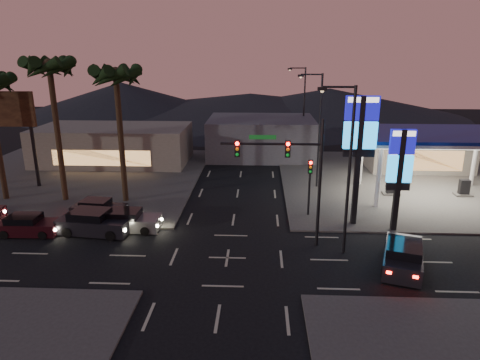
{
  "coord_description": "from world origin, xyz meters",
  "views": [
    {
      "loc": [
        1.82,
        -22.88,
        11.77
      ],
      "look_at": [
        0.47,
        6.1,
        3.0
      ],
      "focal_mm": 32.0,
      "sensor_mm": 36.0,
      "label": 1
    }
  ],
  "objects_px": {
    "gas_station": "(434,137)",
    "traffic_signal_mast": "(292,165)",
    "pylon_sign_tall": "(360,135)",
    "car_lane_b_front": "(128,221)",
    "suv_station": "(403,256)",
    "pylon_sign_short": "(400,165)",
    "car_lane_b_mid": "(99,209)",
    "car_lane_a_mid": "(28,226)",
    "car_lane_a_front": "(94,223)"
  },
  "relations": [
    {
      "from": "car_lane_a_mid",
      "to": "car_lane_b_front",
      "type": "height_order",
      "value": "car_lane_b_front"
    },
    {
      "from": "pylon_sign_short",
      "to": "traffic_signal_mast",
      "type": "relative_size",
      "value": 0.88
    },
    {
      "from": "car_lane_a_mid",
      "to": "suv_station",
      "type": "bearing_deg",
      "value": -8.56
    },
    {
      "from": "pylon_sign_tall",
      "to": "pylon_sign_short",
      "type": "bearing_deg",
      "value": -21.8
    },
    {
      "from": "gas_station",
      "to": "traffic_signal_mast",
      "type": "relative_size",
      "value": 1.53
    },
    {
      "from": "pylon_sign_tall",
      "to": "car_lane_a_mid",
      "type": "height_order",
      "value": "pylon_sign_tall"
    },
    {
      "from": "traffic_signal_mast",
      "to": "car_lane_b_mid",
      "type": "xyz_separation_m",
      "value": [
        -13.72,
        4.15,
        -4.62
      ]
    },
    {
      "from": "pylon_sign_short",
      "to": "suv_station",
      "type": "relative_size",
      "value": 1.37
    },
    {
      "from": "pylon_sign_short",
      "to": "car_lane_b_mid",
      "type": "relative_size",
      "value": 1.69
    },
    {
      "from": "traffic_signal_mast",
      "to": "car_lane_b_front",
      "type": "height_order",
      "value": "traffic_signal_mast"
    },
    {
      "from": "car_lane_b_front",
      "to": "car_lane_b_mid",
      "type": "relative_size",
      "value": 1.07
    },
    {
      "from": "car_lane_a_mid",
      "to": "suv_station",
      "type": "distance_m",
      "value": 23.78
    },
    {
      "from": "gas_station",
      "to": "car_lane_b_mid",
      "type": "distance_m",
      "value": 26.99
    },
    {
      "from": "gas_station",
      "to": "pylon_sign_tall",
      "type": "height_order",
      "value": "pylon_sign_tall"
    },
    {
      "from": "gas_station",
      "to": "car_lane_a_front",
      "type": "relative_size",
      "value": 2.4
    },
    {
      "from": "car_lane_a_front",
      "to": "car_lane_b_front",
      "type": "bearing_deg",
      "value": 17.27
    },
    {
      "from": "pylon_sign_tall",
      "to": "car_lane_a_mid",
      "type": "bearing_deg",
      "value": -173.03
    },
    {
      "from": "gas_station",
      "to": "pylon_sign_tall",
      "type": "relative_size",
      "value": 1.36
    },
    {
      "from": "car_lane_a_front",
      "to": "car_lane_a_mid",
      "type": "relative_size",
      "value": 1.22
    },
    {
      "from": "traffic_signal_mast",
      "to": "car_lane_a_mid",
      "type": "distance_m",
      "value": 17.92
    },
    {
      "from": "pylon_sign_tall",
      "to": "traffic_signal_mast",
      "type": "bearing_deg",
      "value": -143.48
    },
    {
      "from": "car_lane_a_mid",
      "to": "pylon_sign_short",
      "type": "bearing_deg",
      "value": 3.95
    },
    {
      "from": "pylon_sign_tall",
      "to": "traffic_signal_mast",
      "type": "xyz_separation_m",
      "value": [
        -4.74,
        -3.51,
        -1.17
      ]
    },
    {
      "from": "car_lane_a_mid",
      "to": "car_lane_b_front",
      "type": "relative_size",
      "value": 0.94
    },
    {
      "from": "gas_station",
      "to": "traffic_signal_mast",
      "type": "distance_m",
      "value": 15.82
    },
    {
      "from": "gas_station",
      "to": "traffic_signal_mast",
      "type": "xyz_separation_m",
      "value": [
        -12.24,
        -10.01,
        0.15
      ]
    },
    {
      "from": "gas_station",
      "to": "suv_station",
      "type": "distance_m",
      "value": 14.74
    },
    {
      "from": "traffic_signal_mast",
      "to": "car_lane_a_front",
      "type": "relative_size",
      "value": 1.57
    },
    {
      "from": "gas_station",
      "to": "pylon_sign_short",
      "type": "relative_size",
      "value": 1.74
    },
    {
      "from": "traffic_signal_mast",
      "to": "car_lane_a_mid",
      "type": "xyz_separation_m",
      "value": [
        -17.3,
        0.82,
        -4.6
      ]
    },
    {
      "from": "pylon_sign_tall",
      "to": "car_lane_a_front",
      "type": "height_order",
      "value": "pylon_sign_tall"
    },
    {
      "from": "gas_station",
      "to": "car_lane_b_mid",
      "type": "xyz_separation_m",
      "value": [
        -25.96,
        -5.86,
        -4.47
      ]
    },
    {
      "from": "gas_station",
      "to": "traffic_signal_mast",
      "type": "height_order",
      "value": "traffic_signal_mast"
    },
    {
      "from": "gas_station",
      "to": "suv_station",
      "type": "height_order",
      "value": "gas_station"
    },
    {
      "from": "pylon_sign_tall",
      "to": "car_lane_a_front",
      "type": "bearing_deg",
      "value": -172.58
    },
    {
      "from": "car_lane_b_front",
      "to": "suv_station",
      "type": "relative_size",
      "value": 0.86
    },
    {
      "from": "car_lane_b_mid",
      "to": "car_lane_b_front",
      "type": "bearing_deg",
      "value": -38.74
    },
    {
      "from": "pylon_sign_short",
      "to": "car_lane_b_front",
      "type": "xyz_separation_m",
      "value": [
        -18.1,
        -0.65,
        -4.0
      ]
    },
    {
      "from": "traffic_signal_mast",
      "to": "car_lane_a_front",
      "type": "xyz_separation_m",
      "value": [
        -12.94,
        1.21,
        -4.48
      ]
    },
    {
      "from": "car_lane_a_front",
      "to": "car_lane_b_front",
      "type": "distance_m",
      "value": 2.19
    },
    {
      "from": "suv_station",
      "to": "gas_station",
      "type": "bearing_deg",
      "value": 64.68
    },
    {
      "from": "gas_station",
      "to": "pylon_sign_short",
      "type": "distance_m",
      "value": 9.02
    },
    {
      "from": "pylon_sign_short",
      "to": "car_lane_b_mid",
      "type": "distance_m",
      "value": 21.41
    },
    {
      "from": "pylon_sign_short",
      "to": "car_lane_a_mid",
      "type": "relative_size",
      "value": 1.68
    },
    {
      "from": "pylon_sign_tall",
      "to": "pylon_sign_short",
      "type": "distance_m",
      "value": 3.2
    },
    {
      "from": "suv_station",
      "to": "pylon_sign_short",
      "type": "bearing_deg",
      "value": 78.92
    },
    {
      "from": "gas_station",
      "to": "car_lane_b_mid",
      "type": "relative_size",
      "value": 2.94
    },
    {
      "from": "gas_station",
      "to": "pylon_sign_tall",
      "type": "bearing_deg",
      "value": -139.09
    },
    {
      "from": "car_lane_b_mid",
      "to": "pylon_sign_short",
      "type": "bearing_deg",
      "value": -4.48
    },
    {
      "from": "gas_station",
      "to": "car_lane_b_front",
      "type": "height_order",
      "value": "gas_station"
    }
  ]
}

